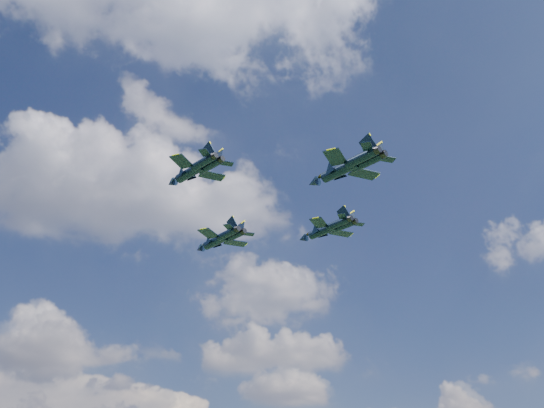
{
  "coord_description": "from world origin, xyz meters",
  "views": [
    {
      "loc": [
        -14.3,
        -92.04,
        14.56
      ],
      "look_at": [
        -0.39,
        2.98,
        64.73
      ],
      "focal_mm": 40.0,
      "sensor_mm": 36.0,
      "label": 1
    }
  ],
  "objects_px": {
    "jet_right": "(321,231)",
    "jet_slot": "(338,171)",
    "jet_left": "(188,173)",
    "jet_lead": "(215,242)"
  },
  "relations": [
    {
      "from": "jet_right",
      "to": "jet_slot",
      "type": "relative_size",
      "value": 0.97
    },
    {
      "from": "jet_slot",
      "to": "jet_left",
      "type": "bearing_deg",
      "value": 132.22
    },
    {
      "from": "jet_left",
      "to": "jet_right",
      "type": "bearing_deg",
      "value": 3.93
    },
    {
      "from": "jet_lead",
      "to": "jet_left",
      "type": "xyz_separation_m",
      "value": [
        -5.83,
        -26.51,
        -0.06
      ]
    },
    {
      "from": "jet_lead",
      "to": "jet_left",
      "type": "relative_size",
      "value": 1.13
    },
    {
      "from": "jet_right",
      "to": "jet_slot",
      "type": "height_order",
      "value": "jet_right"
    },
    {
      "from": "jet_left",
      "to": "jet_slot",
      "type": "bearing_deg",
      "value": -48.72
    },
    {
      "from": "jet_lead",
      "to": "jet_right",
      "type": "relative_size",
      "value": 1.0
    },
    {
      "from": "jet_left",
      "to": "jet_right",
      "type": "relative_size",
      "value": 0.89
    },
    {
      "from": "jet_left",
      "to": "jet_right",
      "type": "xyz_separation_m",
      "value": [
        27.09,
        23.68,
        2.46
      ]
    }
  ]
}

